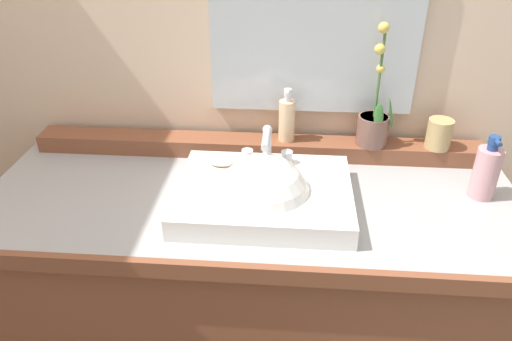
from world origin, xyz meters
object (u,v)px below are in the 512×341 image
potted_plant (374,122)px  lotion_bottle (486,172)px  sink_basin (264,198)px  soap_bar (222,161)px  tumbler_cup (439,134)px  soap_dispenser (287,119)px

potted_plant → lotion_bottle: size_ratio=2.04×
sink_basin → soap_bar: (-0.12, 0.11, 0.05)m
potted_plant → lotion_bottle: bearing=-34.3°
sink_basin → tumbler_cup: 0.57m
potted_plant → soap_bar: bearing=-157.7°
soap_bar → tumbler_cup: (0.62, 0.17, 0.03)m
sink_basin → lotion_bottle: (0.58, 0.10, 0.05)m
tumbler_cup → soap_bar: bearing=-164.9°
tumbler_cup → soap_dispenser: bearing=177.8°
sink_basin → soap_bar: bearing=139.0°
sink_basin → lotion_bottle: lotion_bottle is taller
tumbler_cup → lotion_bottle: 0.20m
soap_dispenser → tumbler_cup: bearing=-2.2°
sink_basin → soap_bar: sink_basin is taller
soap_bar → lotion_bottle: lotion_bottle is taller
soap_dispenser → lotion_bottle: 0.57m
tumbler_cup → lotion_bottle: (0.08, -0.18, -0.02)m
sink_basin → potted_plant: size_ratio=1.24×
soap_bar → tumbler_cup: 0.65m
soap_bar → lotion_bottle: size_ratio=0.39×
potted_plant → tumbler_cup: potted_plant is taller
sink_basin → lotion_bottle: size_ratio=2.53×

